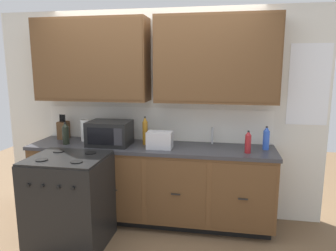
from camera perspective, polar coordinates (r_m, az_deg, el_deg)
The scene contains 13 objects.
ground_plane at distance 3.73m, azimuth -4.23°, elevation -18.79°, with size 8.00×8.00×0.00m, color brown.
wall_unit at distance 3.74m, azimuth -2.62°, elevation 8.10°, with size 4.00×0.40×2.50m.
counter_run at distance 3.79m, azimuth -3.16°, elevation -10.31°, with size 2.83×0.64×0.93m.
stove_range at distance 3.48m, azimuth -17.35°, elevation -12.87°, with size 0.76×0.68×0.95m.
microwave at distance 3.71m, azimuth -10.51°, elevation -1.38°, with size 0.48×0.37×0.28m.
toaster at distance 3.51m, azimuth -1.50°, elevation -2.63°, with size 0.28×0.18×0.19m.
knife_block at distance 4.19m, azimuth -18.40°, elevation -0.73°, with size 0.11×0.14×0.31m.
sink_faucet at distance 3.74m, azimuth 8.02°, elevation -1.84°, with size 0.02×0.02×0.20m, color #B2B5BA.
paper_towel_roll at distance 4.00m, azimuth -14.70°, elevation -0.84°, with size 0.12×0.12×0.26m, color white.
bottle_red at distance 3.42m, azimuth 14.29°, elevation -2.93°, with size 0.06×0.06×0.24m.
bottle_blue at distance 3.62m, azimuth 17.36°, elevation -2.21°, with size 0.07×0.07×0.26m.
bottle_dark at distance 3.88m, azimuth -18.05°, elevation -1.40°, with size 0.08×0.08×0.26m.
bottle_amber at distance 3.67m, azimuth -4.16°, elevation -0.99°, with size 0.06×0.06×0.33m.
Camera 1 is at (0.83, -3.14, 1.82)m, focal length 33.67 mm.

